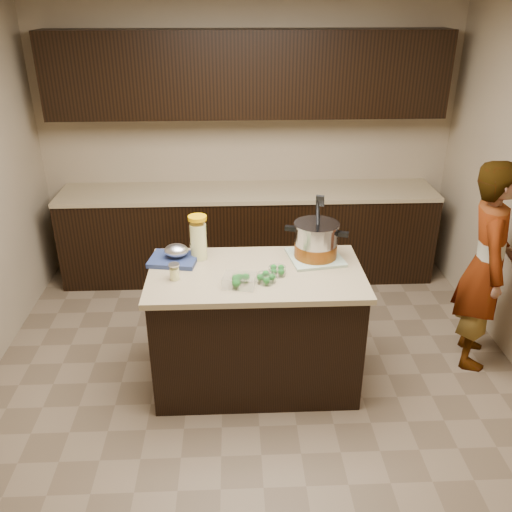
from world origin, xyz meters
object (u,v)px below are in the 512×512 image
(stock_pot, at_px, (316,242))
(lemonade_pitcher, at_px, (198,239))
(island, at_px, (256,328))
(person, at_px, (486,267))

(stock_pot, bearing_deg, lemonade_pitcher, -164.40)
(lemonade_pitcher, bearing_deg, stock_pot, -3.05)
(island, relative_size, person, 0.92)
(stock_pot, xyz_separation_m, person, (1.27, 0.02, -0.23))
(stock_pot, distance_m, lemonade_pitcher, 0.83)
(stock_pot, distance_m, person, 1.29)
(stock_pot, relative_size, person, 0.28)
(island, relative_size, stock_pot, 3.23)
(stock_pot, bearing_deg, person, 19.61)
(island, height_order, stock_pot, stock_pot)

